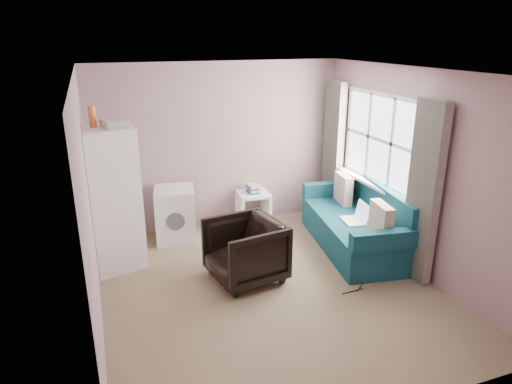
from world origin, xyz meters
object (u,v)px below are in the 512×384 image
Objects in this scene: washing_machine at (175,213)px; fridge at (110,198)px; side_table at (253,206)px; sofa at (359,225)px; armchair at (245,248)px.

fridge is at bearing -139.74° from washing_machine.
side_table is 1.71m from sofa.
armchair is at bearing -57.54° from washing_machine.
armchair is at bearing -161.30° from sofa.
armchair reaches higher than side_table.
armchair is 0.40× the size of fridge.
fridge is 3.36m from sofa.
washing_machine is at bearing -172.35° from side_table.
sofa is (2.38, -1.11, -0.07)m from washing_machine.
side_table is at bearing 3.14° from fridge.
armchair is 1.06× the size of washing_machine.
armchair is at bearing -112.64° from side_table.
side_table is (0.66, 1.59, -0.11)m from armchair.
washing_machine is at bearing 163.71° from sofa.
sofa is (1.13, -1.28, 0.03)m from side_table.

